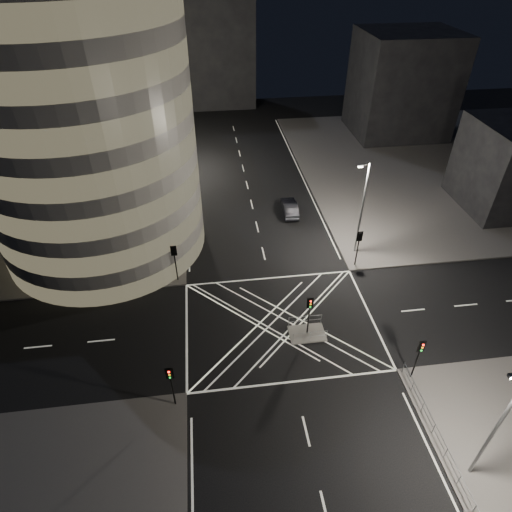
{
  "coord_description": "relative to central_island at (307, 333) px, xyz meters",
  "views": [
    {
      "loc": [
        -5.4,
        -25.03,
        27.11
      ],
      "look_at": [
        -1.34,
        5.82,
        3.0
      ],
      "focal_mm": 30.0,
      "sensor_mm": 36.0,
      "label": 1
    }
  ],
  "objects": [
    {
      "name": "railing_island_north",
      "position": [
        0.0,
        0.9,
        0.62
      ],
      "size": [
        2.8,
        0.06,
        1.1
      ],
      "primitive_type": "cube",
      "color": "slate",
      "rests_on": "central_island"
    },
    {
      "name": "railing_near_right",
      "position": [
        6.3,
        -10.65,
        0.62
      ],
      "size": [
        0.06,
        11.7,
        1.1
      ],
      "primitive_type": "cube",
      "color": "slate",
      "rests_on": "sidewalk_near_right"
    },
    {
      "name": "building_far_end",
      "position": [
        -6.0,
        59.5,
        8.93
      ],
      "size": [
        18.0,
        8.0,
        18.0
      ],
      "primitive_type": "cube",
      "color": "black",
      "rests_on": "ground"
    },
    {
      "name": "tree_c",
      "position": [
        -12.5,
        22.5,
        4.72
      ],
      "size": [
        4.27,
        4.27,
        7.11
      ],
      "color": "black",
      "rests_on": "sidewalk_far_left"
    },
    {
      "name": "sedan",
      "position": [
        2.17,
        18.9,
        0.7
      ],
      "size": [
        1.85,
        4.79,
        1.55
      ],
      "primitive_type": "imported",
      "rotation": [
        0.0,
        0.0,
        3.1
      ],
      "color": "black",
      "rests_on": "ground"
    },
    {
      "name": "street_lamp_right_far",
      "position": [
        7.44,
        10.5,
        5.47
      ],
      "size": [
        1.25,
        0.25,
        10.0
      ],
      "color": "slate",
      "rests_on": "sidewalk_far_right"
    },
    {
      "name": "traffic_signal_nr",
      "position": [
        6.8,
        -5.3,
        2.84
      ],
      "size": [
        0.55,
        0.22,
        4.0
      ],
      "color": "black",
      "rests_on": "sidewalk_near_right"
    },
    {
      "name": "office_block_rear",
      "position": [
        -24.0,
        43.5,
        11.07
      ],
      "size": [
        24.0,
        16.0,
        22.0
      ],
      "primitive_type": "cube",
      "color": "gray",
      "rests_on": "sidewalk_far_left"
    },
    {
      "name": "tree_e",
      "position": [
        -12.5,
        34.5,
        4.29
      ],
      "size": [
        4.37,
        4.37,
        6.73
      ],
      "color": "black",
      "rests_on": "sidewalk_far_left"
    },
    {
      "name": "traffic_signal_nl",
      "position": [
        -10.8,
        -5.3,
        2.84
      ],
      "size": [
        0.55,
        0.22,
        4.0
      ],
      "color": "black",
      "rests_on": "sidewalk_near_left"
    },
    {
      "name": "traffic_signal_fl",
      "position": [
        -10.8,
        8.3,
        2.84
      ],
      "size": [
        0.55,
        0.22,
        4.0
      ],
      "color": "black",
      "rests_on": "sidewalk_far_left"
    },
    {
      "name": "tree_d",
      "position": [
        -12.5,
        28.5,
        5.35
      ],
      "size": [
        5.0,
        5.0,
        8.16
      ],
      "color": "black",
      "rests_on": "sidewalk_far_left"
    },
    {
      "name": "sidewalk_far_right",
      "position": [
        27.0,
        28.5,
        0.0
      ],
      "size": [
        42.0,
        42.0,
        0.15
      ],
      "primitive_type": "cube",
      "color": "#585553",
      "rests_on": "ground"
    },
    {
      "name": "traffic_signal_fr",
      "position": [
        6.8,
        8.3,
        2.84
      ],
      "size": [
        0.55,
        0.22,
        4.0
      ],
      "color": "black",
      "rests_on": "sidewalk_far_right"
    },
    {
      "name": "tree_b",
      "position": [
        -12.5,
        16.5,
        4.96
      ],
      "size": [
        3.98,
        3.98,
        7.19
      ],
      "color": "black",
      "rests_on": "sidewalk_far_left"
    },
    {
      "name": "building_right_far",
      "position": [
        24.0,
        41.5,
        7.58
      ],
      "size": [
        14.0,
        12.0,
        15.0
      ],
      "primitive_type": "cube",
      "color": "black",
      "rests_on": "sidewalk_far_right"
    },
    {
      "name": "street_lamp_left_far",
      "position": [
        -11.44,
        31.5,
        5.47
      ],
      "size": [
        1.25,
        0.25,
        10.0
      ],
      "color": "slate",
      "rests_on": "sidewalk_far_left"
    },
    {
      "name": "street_lamp_right_near",
      "position": [
        7.44,
        -12.5,
        5.47
      ],
      "size": [
        1.25,
        0.25,
        10.0
      ],
      "color": "slate",
      "rests_on": "sidewalk_near_right"
    },
    {
      "name": "tree_a",
      "position": [
        -12.5,
        10.5,
        4.39
      ],
      "size": [
        4.97,
        4.97,
        7.18
      ],
      "color": "black",
      "rests_on": "sidewalk_far_left"
    },
    {
      "name": "ground",
      "position": [
        -2.0,
        1.5,
        -0.07
      ],
      "size": [
        120.0,
        120.0,
        0.0
      ],
      "primitive_type": "plane",
      "color": "black",
      "rests_on": "ground"
    },
    {
      "name": "railing_island_south",
      "position": [
        0.0,
        -0.9,
        0.62
      ],
      "size": [
        2.8,
        0.06,
        1.1
      ],
      "primitive_type": "cube",
      "color": "slate",
      "rests_on": "central_island"
    },
    {
      "name": "office_tower_curved",
      "position": [
        -22.74,
        20.24,
        12.58
      ],
      "size": [
        30.0,
        29.0,
        27.2
      ],
      "color": "gray",
      "rests_on": "sidewalk_far_left"
    },
    {
      "name": "central_island",
      "position": [
        0.0,
        0.0,
        0.0
      ],
      "size": [
        3.0,
        2.0,
        0.15
      ],
      "primitive_type": "cube",
      "color": "slate",
      "rests_on": "ground"
    },
    {
      "name": "traffic_signal_island",
      "position": [
        0.0,
        0.0,
        2.84
      ],
      "size": [
        0.55,
        0.22,
        4.0
      ],
      "color": "black",
      "rests_on": "central_island"
    },
    {
      "name": "street_lamp_left_near",
      "position": [
        -11.44,
        13.5,
        5.47
      ],
      "size": [
        1.25,
        0.25,
        10.0
      ],
      "color": "slate",
      "rests_on": "sidewalk_far_left"
    },
    {
      "name": "sidewalk_far_left",
      "position": [
        -31.0,
        28.5,
        0.0
      ],
      "size": [
        42.0,
        42.0,
        0.15
      ],
      "primitive_type": "cube",
      "color": "#585553",
      "rests_on": "ground"
    }
  ]
}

